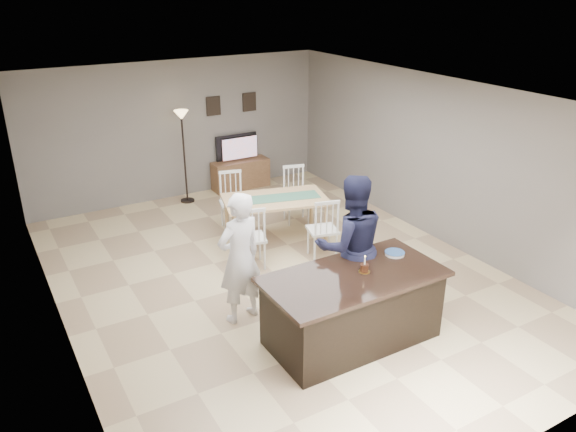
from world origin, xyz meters
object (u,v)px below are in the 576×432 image
dining_table (275,206)px  woman (240,258)px  plate_stack (395,253)px  kitchen_island (352,307)px  floor_lamp (183,132)px  tv_console (241,174)px  television (238,148)px  birthday_cake (364,268)px  man (351,246)px

dining_table → woman: bearing=-115.2°
plate_stack → woman: bearing=151.0°
kitchen_island → plate_stack: 0.90m
woman → floor_lamp: (0.89, 4.30, 0.54)m
tv_console → woman: bearing=-115.7°
television → birthday_cake: television is taller
woman → dining_table: bearing=-140.8°
plate_stack → man: bearing=136.0°
woman → floor_lamp: 4.42m
television → dining_table: size_ratio=0.41×
dining_table → plate_stack: bearing=-71.0°
tv_console → television: television is taller
television → floor_lamp: floor_lamp is taller
floor_lamp → television: bearing=10.5°
woman → television: bearing=-126.1°
tv_console → plate_stack: 5.46m
television → birthday_cake: bearing=79.4°
kitchen_island → television: 5.78m
television → floor_lamp: (-1.26, -0.23, 0.55)m
kitchen_island → dining_table: (0.55, 2.89, 0.20)m
kitchen_island → plate_stack: (0.75, 0.16, 0.47)m
tv_console → dining_table: 2.78m
tv_console → kitchen_island: bearing=-102.2°
plate_stack → birthday_cake: bearing=-164.9°
woman → man: bearing=146.0°
dining_table → floor_lamp: (-0.61, 2.52, 0.76)m
plate_stack → floor_lamp: bearing=98.8°
kitchen_island → floor_lamp: bearing=90.6°
kitchen_island → woman: size_ratio=1.23×
plate_stack → floor_lamp: 5.33m
man → plate_stack: bearing=153.9°
kitchen_island → dining_table: dining_table is taller
man → birthday_cake: 0.58m
birthday_cake → plate_stack: birthday_cake is taller
tv_console → man: bearing=-99.6°
floor_lamp → tv_console: bearing=7.4°
television → floor_lamp: bearing=10.5°
kitchen_island → floor_lamp: floor_lamp is taller
man → birthday_cake: (-0.20, -0.55, -0.01)m
woman → plate_stack: 1.94m
woman → plate_stack: bearing=140.2°
kitchen_island → man: size_ratio=1.12×
woman → dining_table: woman is taller
plate_stack → floor_lamp: floor_lamp is taller
woman → birthday_cake: bearing=124.0°
kitchen_island → woman: 1.52m
kitchen_island → floor_lamp: size_ratio=1.18×
kitchen_island → birthday_cake: bearing=0.1°
dining_table → man: bearing=-80.1°
television → man: (-0.85, -5.09, 0.09)m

